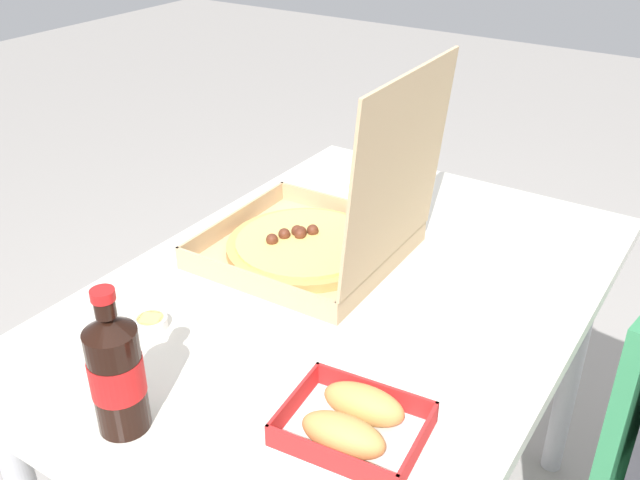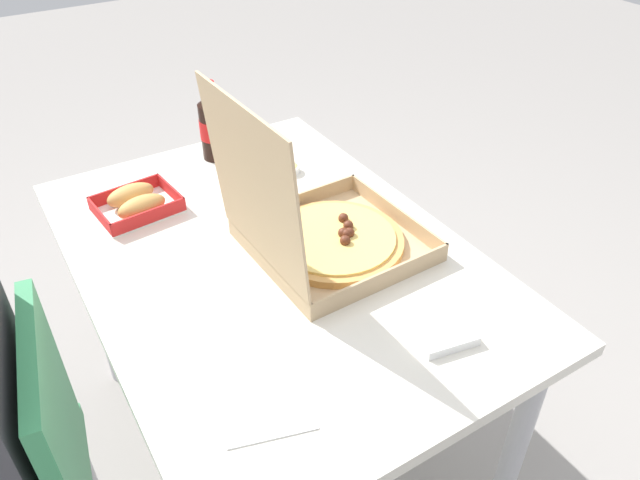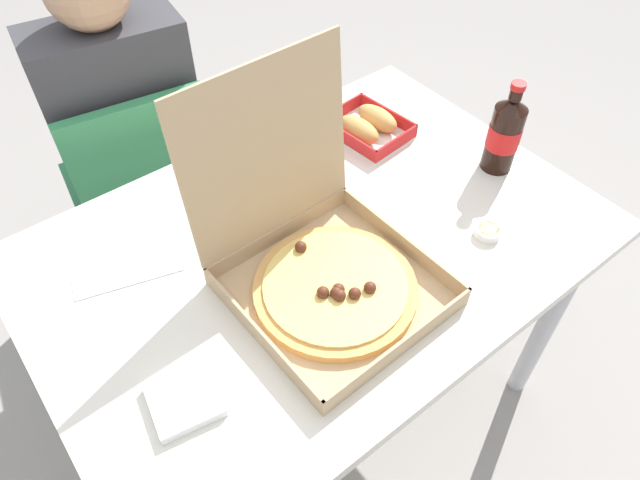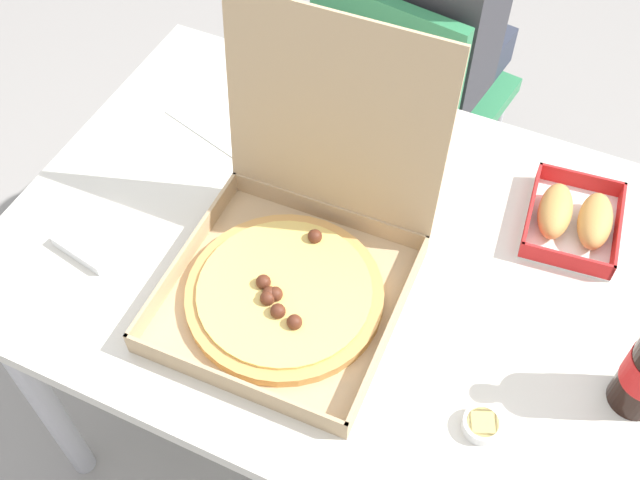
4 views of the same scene
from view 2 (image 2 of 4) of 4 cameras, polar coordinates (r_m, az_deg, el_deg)
name	(u,v)px [view 2 (image 2 of 4)]	position (r m, az deg, el deg)	size (l,w,h in m)	color
ground_plane	(283,444)	(1.89, -3.51, -18.62)	(10.00, 10.00, 0.00)	gray
dining_table	(273,281)	(1.42, -4.44, -3.86)	(1.16, 0.80, 0.72)	silver
pizza_box_open	(322,232)	(1.33, 0.18, 0.72)	(0.37, 0.40, 0.40)	tan
bread_side_box	(136,202)	(1.55, -16.92, 3.41)	(0.17, 0.20, 0.06)	white
cola_bottle	(213,126)	(1.72, -10.07, 10.50)	(0.07, 0.07, 0.22)	black
paper_menu	(262,389)	(1.08, -5.54, -13.81)	(0.21, 0.15, 0.00)	white
napkin_pile	(440,330)	(1.18, 11.27, -8.29)	(0.11, 0.11, 0.02)	white
dipping_sauce_cup	(290,169)	(1.65, -2.89, 6.75)	(0.06, 0.06, 0.02)	white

